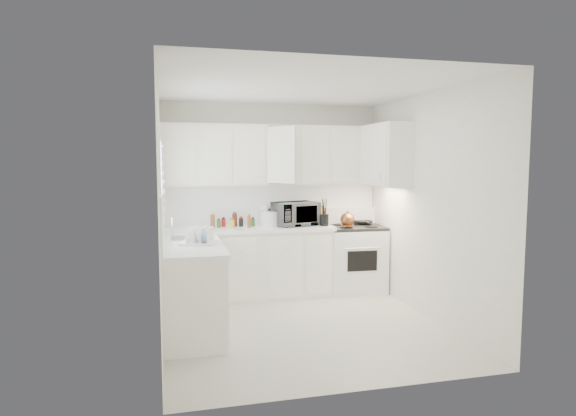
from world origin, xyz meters
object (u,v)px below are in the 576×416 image
object	(u,v)px
tea_kettle	(347,218)
microwave	(296,211)
stove	(355,250)
utensil_crock	(324,212)
rice_cooker	(269,217)
dish_rack	(199,235)

from	to	relation	value
tea_kettle	microwave	xyz separation A→B (m)	(-0.67, 0.20, 0.09)
stove	utensil_crock	world-z (taller)	utensil_crock
stove	tea_kettle	size ratio (longest dim) A/B	4.95
tea_kettle	microwave	size ratio (longest dim) A/B	0.41
rice_cooker	microwave	bearing A→B (deg)	-13.43
tea_kettle	dish_rack	distance (m)	2.28
dish_rack	utensil_crock	bearing A→B (deg)	50.31
tea_kettle	dish_rack	bearing A→B (deg)	-176.01
microwave	rice_cooker	xyz separation A→B (m)	(-0.37, -0.02, -0.07)
rice_cooker	dish_rack	distance (m)	1.57
microwave	rice_cooker	bearing A→B (deg)	165.80
rice_cooker	dish_rack	bearing A→B (deg)	-145.84
microwave	rice_cooker	size ratio (longest dim) A/B	2.39
tea_kettle	utensil_crock	bearing A→B (deg)	145.94
tea_kettle	rice_cooker	xyz separation A→B (m)	(-1.04, 0.19, 0.02)
rice_cooker	utensil_crock	size ratio (longest dim) A/B	0.63
rice_cooker	dish_rack	world-z (taller)	rice_cooker
tea_kettle	utensil_crock	world-z (taller)	utensil_crock
microwave	utensil_crock	xyz separation A→B (m)	(0.36, -0.14, -0.00)
dish_rack	rice_cooker	bearing A→B (deg)	68.52
stove	utensil_crock	distance (m)	0.74
utensil_crock	dish_rack	distance (m)	2.05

